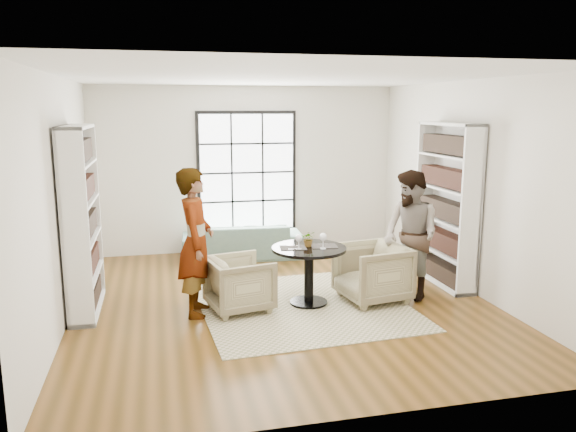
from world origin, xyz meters
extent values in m
plane|color=brown|center=(0.00, 0.00, 0.00)|extent=(6.00, 6.00, 0.00)
plane|color=silver|center=(0.00, 3.00, 1.50)|extent=(5.50, 0.00, 5.50)
plane|color=silver|center=(-2.75, 0.00, 1.50)|extent=(0.00, 6.00, 6.00)
plane|color=silver|center=(2.75, 0.00, 1.50)|extent=(0.00, 6.00, 6.00)
plane|color=silver|center=(0.00, -3.00, 1.50)|extent=(5.50, 0.00, 5.50)
plane|color=white|center=(0.00, 0.00, 3.00)|extent=(6.00, 6.00, 0.00)
cube|color=black|center=(0.00, 2.98, 1.45)|extent=(1.82, 0.06, 2.22)
cube|color=white|center=(0.00, 2.94, 1.45)|extent=(1.70, 0.02, 2.10)
cube|color=#BCAA8D|center=(0.24, -0.23, 0.01)|extent=(2.84, 2.84, 0.01)
cylinder|color=black|center=(0.33, -0.16, 0.02)|extent=(0.51, 0.51, 0.04)
cylinder|color=black|center=(0.33, -0.16, 0.39)|extent=(0.13, 0.13, 0.71)
cylinder|color=black|center=(0.33, -0.16, 0.77)|extent=(0.99, 0.99, 0.04)
imported|color=gray|center=(-0.18, 2.45, 0.30)|extent=(2.13, 0.95, 0.61)
imported|color=tan|center=(-0.61, -0.17, 0.36)|extent=(0.93, 0.91, 0.72)
imported|color=tan|center=(1.21, -0.21, 0.39)|extent=(0.99, 0.97, 0.79)
imported|color=gray|center=(-1.16, -0.17, 0.94)|extent=(0.56, 0.75, 1.89)
imported|color=gray|center=(1.76, -0.21, 0.89)|extent=(0.88, 1.02, 1.78)
cube|color=black|center=(0.11, -0.15, 0.80)|extent=(0.37, 0.30, 0.01)
cube|color=black|center=(0.53, -0.16, 0.80)|extent=(0.37, 0.30, 0.01)
cylinder|color=silver|center=(0.16, -0.24, 0.80)|extent=(0.07, 0.07, 0.01)
cylinder|color=silver|center=(0.16, -0.24, 0.85)|extent=(0.01, 0.01, 0.11)
sphere|color=maroon|center=(0.16, -0.24, 0.94)|extent=(0.09, 0.09, 0.09)
ellipsoid|color=white|center=(0.16, -0.24, 0.94)|extent=(0.09, 0.09, 0.10)
cylinder|color=silver|center=(0.48, -0.28, 0.80)|extent=(0.08, 0.08, 0.01)
cylinder|color=silver|center=(0.48, -0.28, 0.86)|extent=(0.01, 0.01, 0.12)
sphere|color=maroon|center=(0.48, -0.28, 0.95)|extent=(0.09, 0.09, 0.09)
ellipsoid|color=white|center=(0.48, -0.28, 0.95)|extent=(0.10, 0.10, 0.11)
imported|color=gray|center=(0.33, -0.12, 0.90)|extent=(0.24, 0.22, 0.21)
camera|label=1|loc=(-1.59, -7.14, 2.61)|focal=35.00mm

